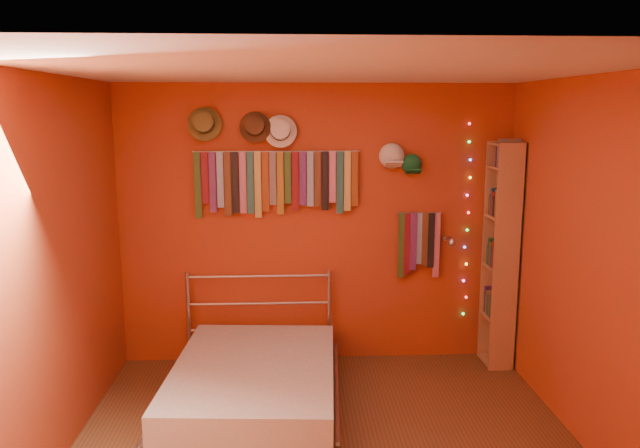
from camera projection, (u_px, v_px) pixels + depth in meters
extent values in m
cube|color=#AC2B1B|center=(317.00, 225.00, 5.58)|extent=(3.50, 0.02, 2.50)
cube|color=#AC2B1B|center=(604.00, 273.00, 3.95)|extent=(0.02, 3.50, 2.50)
cube|color=#AC2B1B|center=(41.00, 281.00, 3.78)|extent=(0.02, 3.50, 2.50)
cube|color=white|center=(330.00, 70.00, 3.64)|extent=(3.50, 3.50, 0.02)
cylinder|color=#ACABB0|center=(276.00, 152.00, 5.40)|extent=(1.45, 0.01, 0.01)
cube|color=#214B1E|center=(198.00, 186.00, 5.41)|extent=(0.06, 0.01, 0.58)
cube|color=maroon|center=(205.00, 178.00, 5.39)|extent=(0.06, 0.01, 0.45)
cube|color=#431860|center=(212.00, 182.00, 5.40)|extent=(0.06, 0.01, 0.52)
cube|color=#7A94D9|center=(220.00, 180.00, 5.41)|extent=(0.06, 0.01, 0.49)
cube|color=#473017|center=(228.00, 184.00, 5.41)|extent=(0.06, 0.01, 0.56)
cube|color=black|center=(235.00, 183.00, 5.41)|extent=(0.06, 0.01, 0.54)
cube|color=#B65B79|center=(243.00, 183.00, 5.42)|extent=(0.06, 0.01, 0.54)
cube|color=#1B6060|center=(250.00, 183.00, 5.42)|extent=(0.06, 0.01, 0.54)
cube|color=#AEA345|center=(258.00, 185.00, 5.42)|extent=(0.06, 0.01, 0.58)
cube|color=maroon|center=(265.00, 182.00, 5.43)|extent=(0.06, 0.01, 0.52)
cube|color=#131354|center=(273.00, 178.00, 5.42)|extent=(0.06, 0.01, 0.47)
cube|color=#8F611A|center=(280.00, 183.00, 5.43)|extent=(0.06, 0.01, 0.55)
cube|color=#275321|center=(288.00, 178.00, 5.43)|extent=(0.06, 0.01, 0.46)
cube|color=maroon|center=(295.00, 181.00, 5.44)|extent=(0.06, 0.01, 0.52)
cube|color=#3B1860|center=(303.00, 179.00, 5.43)|extent=(0.06, 0.01, 0.47)
cube|color=#6D89C2|center=(310.00, 179.00, 5.45)|extent=(0.06, 0.01, 0.48)
cube|color=#53301B|center=(318.00, 179.00, 5.44)|extent=(0.06, 0.01, 0.48)
cube|color=black|center=(325.00, 181.00, 5.44)|extent=(0.06, 0.01, 0.52)
cube|color=#C36190|center=(332.00, 177.00, 5.45)|extent=(0.06, 0.01, 0.45)
cube|color=#1A5C5C|center=(340.00, 183.00, 5.46)|extent=(0.06, 0.01, 0.55)
cube|color=#BDB44B|center=(347.00, 181.00, 5.45)|extent=(0.06, 0.01, 0.52)
cube|color=brown|center=(355.00, 179.00, 5.46)|extent=(0.06, 0.01, 0.48)
cylinder|color=#ACABB0|center=(420.00, 213.00, 5.56)|extent=(0.40, 0.01, 0.01)
cube|color=#2B4C1E|center=(401.00, 246.00, 5.60)|extent=(0.06, 0.01, 0.59)
cube|color=maroon|center=(407.00, 244.00, 5.59)|extent=(0.06, 0.01, 0.56)
cube|color=#541A69|center=(413.00, 242.00, 5.58)|extent=(0.06, 0.01, 0.52)
cube|color=#6D91C2|center=(419.00, 239.00, 5.59)|extent=(0.06, 0.01, 0.47)
cube|color=#50301A|center=(425.00, 240.00, 5.59)|extent=(0.06, 0.01, 0.48)
cube|color=black|center=(431.00, 240.00, 5.59)|extent=(0.06, 0.01, 0.50)
cube|color=#C2618D|center=(436.00, 245.00, 5.61)|extent=(0.06, 0.01, 0.59)
cylinder|color=brown|center=(205.00, 124.00, 5.31)|extent=(0.29, 0.07, 0.29)
cylinder|color=brown|center=(204.00, 123.00, 5.26)|extent=(0.17, 0.14, 0.19)
cylinder|color=#332314|center=(204.00, 123.00, 5.29)|extent=(0.18, 0.06, 0.18)
cylinder|color=#4C301B|center=(255.00, 127.00, 5.34)|extent=(0.27, 0.07, 0.27)
cylinder|color=#4C301B|center=(255.00, 126.00, 5.29)|extent=(0.16, 0.13, 0.18)
cylinder|color=black|center=(255.00, 127.00, 5.32)|extent=(0.16, 0.05, 0.17)
cylinder|color=white|center=(280.00, 131.00, 5.36)|extent=(0.28, 0.07, 0.28)
cylinder|color=white|center=(280.00, 130.00, 5.31)|extent=(0.17, 0.14, 0.18)
cylinder|color=black|center=(280.00, 131.00, 5.33)|extent=(0.17, 0.06, 0.17)
ellipsoid|color=white|center=(392.00, 156.00, 5.45)|extent=(0.20, 0.15, 0.20)
cube|color=white|center=(394.00, 164.00, 5.34)|extent=(0.15, 0.11, 0.06)
ellipsoid|color=#187035|center=(411.00, 164.00, 5.48)|extent=(0.18, 0.13, 0.18)
cube|color=#187035|center=(414.00, 172.00, 5.38)|extent=(0.13, 0.09, 0.05)
sphere|color=#FF3333|center=(469.00, 124.00, 5.45)|extent=(0.02, 0.02, 0.02)
sphere|color=#33FF4C|center=(469.00, 142.00, 5.48)|extent=(0.02, 0.02, 0.02)
sphere|color=#4C66FF|center=(470.00, 160.00, 5.51)|extent=(0.02, 0.02, 0.02)
sphere|color=yellow|center=(470.00, 178.00, 5.53)|extent=(0.02, 0.02, 0.02)
sphere|color=#FF4CCC|center=(467.00, 195.00, 5.56)|extent=(0.02, 0.02, 0.02)
sphere|color=#FF3333|center=(469.00, 213.00, 5.59)|extent=(0.02, 0.02, 0.02)
sphere|color=#33FF4C|center=(467.00, 230.00, 5.62)|extent=(0.02, 0.02, 0.02)
sphere|color=#4C66FF|center=(465.00, 247.00, 5.65)|extent=(0.02, 0.02, 0.02)
sphere|color=yellow|center=(466.00, 264.00, 5.68)|extent=(0.02, 0.02, 0.02)
sphere|color=#FF4CCC|center=(464.00, 281.00, 5.71)|extent=(0.02, 0.02, 0.02)
sphere|color=#FF3333|center=(466.00, 297.00, 5.74)|extent=(0.02, 0.02, 0.02)
sphere|color=#33FF4C|center=(463.00, 314.00, 5.76)|extent=(0.02, 0.02, 0.02)
cylinder|color=#ACABB0|center=(445.00, 239.00, 5.65)|extent=(0.04, 0.03, 0.04)
cylinder|color=#ACABB0|center=(448.00, 238.00, 5.52)|extent=(0.01, 0.26, 0.08)
sphere|color=white|center=(452.00, 242.00, 5.39)|extent=(0.07, 0.07, 0.07)
cube|color=#A66D4A|center=(507.00, 260.00, 5.34)|extent=(0.24, 0.02, 2.00)
cube|color=#A66D4A|center=(495.00, 252.00, 5.65)|extent=(0.24, 0.02, 2.00)
cube|color=#A66D4A|center=(514.00, 256.00, 5.50)|extent=(0.02, 0.34, 2.00)
cube|color=#A66D4A|center=(495.00, 361.00, 5.67)|extent=(0.24, 0.32, 0.02)
cube|color=#A66D4A|center=(498.00, 316.00, 5.59)|extent=(0.24, 0.32, 0.02)
cube|color=#A66D4A|center=(500.00, 267.00, 5.51)|extent=(0.24, 0.32, 0.02)
cube|color=#A66D4A|center=(503.00, 217.00, 5.43)|extent=(0.24, 0.32, 0.02)
cube|color=#A66D4A|center=(506.00, 168.00, 5.35)|extent=(0.24, 0.32, 0.02)
cube|color=#A66D4A|center=(507.00, 144.00, 5.31)|extent=(0.24, 0.32, 0.02)
cylinder|color=#ACABB0|center=(189.00, 319.00, 5.58)|extent=(0.03, 0.03, 0.86)
cylinder|color=#ACABB0|center=(329.00, 316.00, 5.64)|extent=(0.03, 0.03, 0.86)
cylinder|color=#ACABB0|center=(260.00, 329.00, 5.63)|extent=(1.26, 0.02, 0.02)
cylinder|color=#ACABB0|center=(259.00, 303.00, 5.59)|extent=(1.26, 0.02, 0.02)
cylinder|color=#ACABB0|center=(259.00, 276.00, 5.54)|extent=(1.26, 0.02, 0.02)
cube|color=#B4B0A2|center=(254.00, 385.00, 4.76)|extent=(1.32, 1.79, 0.34)
cylinder|color=#ACABB0|center=(171.00, 389.00, 4.73)|extent=(0.14, 1.71, 0.03)
cylinder|color=#ACABB0|center=(337.00, 385.00, 4.79)|extent=(0.14, 1.71, 0.03)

